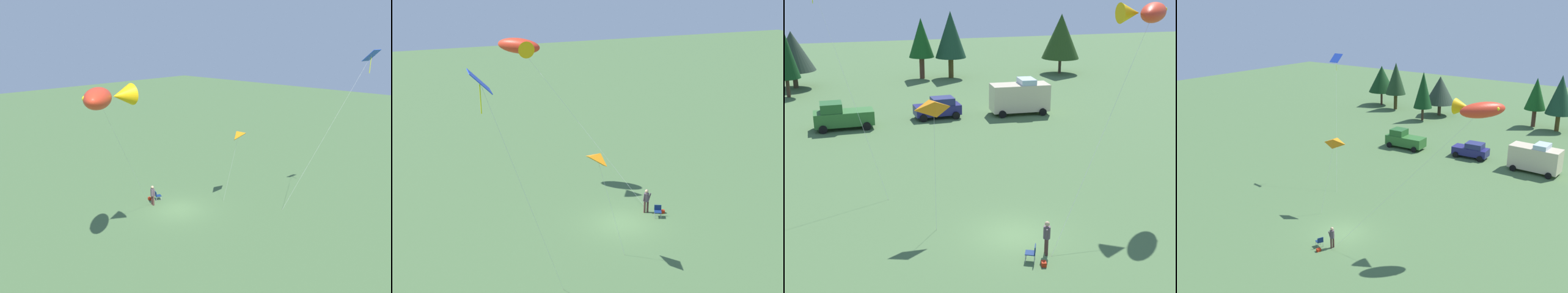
{
  "view_description": "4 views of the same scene",
  "coord_description": "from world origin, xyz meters",
  "views": [
    {
      "loc": [
        19.84,
        20.85,
        13.76
      ],
      "look_at": [
        -0.37,
        1.59,
        5.68
      ],
      "focal_mm": 35.0,
      "sensor_mm": 36.0,
      "label": 1
    },
    {
      "loc": [
        -29.67,
        14.24,
        16.89
      ],
      "look_at": [
        1.58,
        1.86,
        5.19
      ],
      "focal_mm": 50.0,
      "sensor_mm": 36.0,
      "label": 2
    },
    {
      "loc": [
        -8.17,
        -24.04,
        13.26
      ],
      "look_at": [
        -1.91,
        -0.21,
        5.08
      ],
      "focal_mm": 50.0,
      "sensor_mm": 36.0,
      "label": 3
    },
    {
      "loc": [
        21.58,
        -25.44,
        17.97
      ],
      "look_at": [
        1.99,
        1.4,
        7.42
      ],
      "focal_mm": 42.0,
      "sensor_mm": 36.0,
      "label": 4
    }
  ],
  "objects": [
    {
      "name": "truck_green_flatbed",
      "position": [
        -8.22,
        22.37,
        1.1
      ],
      "size": [
        5.07,
        2.56,
        2.34
      ],
      "rotation": [
        0.0,
        0.0,
        3.18
      ],
      "color": "#2F682B",
      "rests_on": "ground"
    },
    {
      "name": "van_camper_beige",
      "position": [
        8.12,
        23.3,
        1.64
      ],
      "size": [
        5.48,
        2.77,
        3.34
      ],
      "rotation": [
        0.0,
        0.0,
        -0.04
      ],
      "color": "beige",
      "rests_on": "ground"
    },
    {
      "name": "backpack_on_grass",
      "position": [
        0.35,
        -3.24,
        0.11
      ],
      "size": [
        0.28,
        0.36,
        0.22
      ],
      "primitive_type": "cube",
      "rotation": [
        0.0,
        0.0,
        4.51
      ],
      "color": "#B5250F",
      "rests_on": "ground"
    },
    {
      "name": "car_navy_hatch",
      "position": [
        0.43,
        23.76,
        0.95
      ],
      "size": [
        4.31,
        2.43,
        1.89
      ],
      "rotation": [
        0.0,
        0.0,
        0.06
      ],
      "color": "navy",
      "rests_on": "ground"
    },
    {
      "name": "ground_plane",
      "position": [
        0.0,
        0.0,
        0.0
      ],
      "size": [
        160.0,
        160.0,
        0.0
      ],
      "primitive_type": "plane",
      "color": "#49693C"
    },
    {
      "name": "kite_large_fish",
      "position": [
        9.09,
        4.19,
        10.77
      ],
      "size": [
        10.08,
        8.43,
        11.41
      ],
      "color": "red",
      "rests_on": "ground"
    },
    {
      "name": "kite_delta_orange",
      "position": [
        -3.47,
        3.09,
        6.33
      ],
      "size": [
        1.67,
        2.15,
        6.8
      ],
      "color": "orange",
      "rests_on": "ground"
    },
    {
      "name": "kite_diamond_blue",
      "position": [
        -9.25,
        10.5,
        12.14
      ],
      "size": [
        4.07,
        4.87,
        12.88
      ],
      "color": "blue",
      "rests_on": "ground"
    },
    {
      "name": "treeline_distant",
      "position": [
        -4.97,
        40.97,
        4.81
      ],
      "size": [
        49.86,
        9.56,
        8.17
      ],
      "color": "#4D2F26",
      "rests_on": "ground"
    },
    {
      "name": "folding_chair",
      "position": [
        -0.02,
        -2.68,
        0.49
      ],
      "size": [
        0.64,
        0.64,
        0.82
      ],
      "rotation": [
        0.0,
        0.0,
        2.71
      ],
      "color": "navy",
      "rests_on": "ground"
    },
    {
      "name": "person_kite_flyer",
      "position": [
        0.85,
        -2.24,
        1.02
      ],
      "size": [
        0.39,
        0.6,
        1.74
      ],
      "rotation": [
        0.0,
        0.0,
        2.98
      ],
      "color": "#4C2E29",
      "rests_on": "ground"
    }
  ]
}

